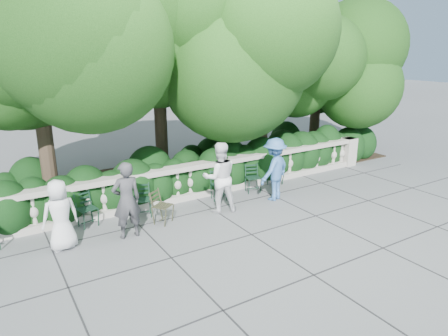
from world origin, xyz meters
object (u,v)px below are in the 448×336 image
chair_weathered (169,224)px  chair_e (279,186)px  chair_d (221,201)px  chair_b (92,228)px  chair_c (144,218)px  person_older_blue (274,169)px  person_casual_man (220,177)px  person_woman_grey (127,200)px  chair_f (254,194)px  person_businessman (60,215)px

chair_weathered → chair_e: bearing=-25.1°
chair_d → chair_b: bearing=-168.3°
chair_c → chair_d: size_ratio=1.00×
chair_e → person_older_blue: 1.45m
chair_b → chair_c: 1.26m
chair_weathered → person_older_blue: (3.20, -0.03, 0.88)m
person_casual_man → chair_e: bearing=-147.7°
chair_b → person_woman_grey: 1.40m
chair_d → chair_e: bearing=18.3°
chair_f → person_casual_man: size_ratio=0.46×
chair_b → chair_e: bearing=-12.5°
person_businessman → chair_d: bearing=-180.0°
person_casual_man → person_older_blue: bearing=-166.0°
chair_b → chair_e: same height
chair_d → chair_f: (1.16, 0.00, 0.00)m
chair_b → chair_weathered: same height
chair_f → person_woman_grey: (-4.04, -0.76, 0.88)m
chair_b → person_older_blue: size_ratio=0.48×
chair_b → person_businessman: person_businessman is taller
person_woman_grey → person_casual_man: bearing=-174.3°
chair_d → chair_e: 2.21m
chair_b → person_woman_grey: person_woman_grey is taller
chair_e → chair_f: 1.05m
person_woman_grey → chair_c: bearing=-129.2°
chair_f → person_older_blue: size_ratio=0.48×
person_businessman → person_casual_man: (3.88, 0.03, 0.15)m
chair_e → chair_weathered: same height
person_casual_man → chair_b: bearing=4.5°
chair_b → person_woman_grey: bearing=-68.6°
person_woman_grey → person_casual_man: person_casual_man is taller
chair_weathered → chair_b: bearing=119.7°
chair_b → chair_e: 5.69m
chair_e → chair_c: bearing=168.5°
chair_weathered → person_casual_man: size_ratio=0.46×
person_businessman → chair_c: bearing=-171.5°
chair_b → chair_d: size_ratio=1.00×
chair_f → person_older_blue: person_older_blue is taller
person_casual_man → person_woman_grey: bearing=21.8°
chair_b → person_casual_man: person_casual_man is taller
person_casual_man → person_older_blue: (1.72, -0.09, -0.04)m
chair_c → chair_d: (2.23, -0.01, 0.00)m
person_woman_grey → chair_e: bearing=-168.9°
person_businessman → person_older_blue: size_ratio=0.87×
person_businessman → chair_e: bearing=178.8°
person_older_blue → chair_b: bearing=-28.9°
chair_f → chair_weathered: bearing=-151.0°
person_woman_grey → person_casual_man: (2.52, 0.22, 0.04)m
chair_d → person_businessman: 4.34m
person_woman_grey → chair_f: bearing=-168.6°
chair_c → person_woman_grey: (-0.65, -0.77, 0.88)m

